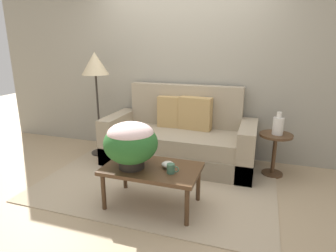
{
  "coord_description": "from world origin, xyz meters",
  "views": [
    {
      "loc": [
        1.12,
        -2.98,
        1.62
      ],
      "look_at": [
        0.11,
        0.04,
        0.71
      ],
      "focal_mm": 30.47,
      "sensor_mm": 36.0,
      "label": 1
    }
  ],
  "objects_px": {
    "potted_plant": "(131,142)",
    "floor_lamp": "(95,69)",
    "snack_bowl": "(168,164)",
    "coffee_table": "(152,171)",
    "coffee_mug": "(171,169)",
    "table_vase": "(278,125)",
    "couch": "(180,140)",
    "side_table": "(275,147)"
  },
  "relations": [
    {
      "from": "potted_plant",
      "to": "table_vase",
      "type": "relative_size",
      "value": 1.88
    },
    {
      "from": "floor_lamp",
      "to": "snack_bowl",
      "type": "height_order",
      "value": "floor_lamp"
    },
    {
      "from": "floor_lamp",
      "to": "potted_plant",
      "type": "distance_m",
      "value": 1.72
    },
    {
      "from": "couch",
      "to": "potted_plant",
      "type": "distance_m",
      "value": 1.33
    },
    {
      "from": "couch",
      "to": "table_vase",
      "type": "relative_size",
      "value": 7.21
    },
    {
      "from": "coffee_mug",
      "to": "couch",
      "type": "bearing_deg",
      "value": 102.45
    },
    {
      "from": "coffee_table",
      "to": "table_vase",
      "type": "height_order",
      "value": "table_vase"
    },
    {
      "from": "potted_plant",
      "to": "coffee_mug",
      "type": "relative_size",
      "value": 4.4
    },
    {
      "from": "potted_plant",
      "to": "coffee_mug",
      "type": "bearing_deg",
      "value": 0.12
    },
    {
      "from": "floor_lamp",
      "to": "snack_bowl",
      "type": "relative_size",
      "value": 12.18
    },
    {
      "from": "floor_lamp",
      "to": "side_table",
      "type": "bearing_deg",
      "value": 1.34
    },
    {
      "from": "couch",
      "to": "table_vase",
      "type": "height_order",
      "value": "couch"
    },
    {
      "from": "side_table",
      "to": "table_vase",
      "type": "height_order",
      "value": "table_vase"
    },
    {
      "from": "floor_lamp",
      "to": "coffee_mug",
      "type": "bearing_deg",
      "value": -38.04
    },
    {
      "from": "side_table",
      "to": "table_vase",
      "type": "relative_size",
      "value": 1.93
    },
    {
      "from": "snack_bowl",
      "to": "coffee_table",
      "type": "bearing_deg",
      "value": -167.7
    },
    {
      "from": "couch",
      "to": "coffee_table",
      "type": "distance_m",
      "value": 1.19
    },
    {
      "from": "snack_bowl",
      "to": "table_vase",
      "type": "height_order",
      "value": "table_vase"
    },
    {
      "from": "coffee_mug",
      "to": "table_vase",
      "type": "xyz_separation_m",
      "value": [
        0.99,
        1.24,
        0.19
      ]
    },
    {
      "from": "couch",
      "to": "snack_bowl",
      "type": "relative_size",
      "value": 16.4
    },
    {
      "from": "side_table",
      "to": "floor_lamp",
      "type": "distance_m",
      "value": 2.66
    },
    {
      "from": "coffee_table",
      "to": "side_table",
      "type": "height_order",
      "value": "side_table"
    },
    {
      "from": "potted_plant",
      "to": "floor_lamp",
      "type": "bearing_deg",
      "value": 132.83
    },
    {
      "from": "coffee_table",
      "to": "potted_plant",
      "type": "xyz_separation_m",
      "value": [
        -0.19,
        -0.08,
        0.32
      ]
    },
    {
      "from": "snack_bowl",
      "to": "floor_lamp",
      "type": "bearing_deg",
      "value": 143.3
    },
    {
      "from": "side_table",
      "to": "snack_bowl",
      "type": "height_order",
      "value": "side_table"
    },
    {
      "from": "coffee_table",
      "to": "couch",
      "type": "bearing_deg",
      "value": 92.45
    },
    {
      "from": "snack_bowl",
      "to": "table_vase",
      "type": "distance_m",
      "value": 1.56
    },
    {
      "from": "couch",
      "to": "coffee_table",
      "type": "height_order",
      "value": "couch"
    },
    {
      "from": "side_table",
      "to": "snack_bowl",
      "type": "bearing_deg",
      "value": -132.56
    },
    {
      "from": "coffee_mug",
      "to": "snack_bowl",
      "type": "distance_m",
      "value": 0.13
    },
    {
      "from": "couch",
      "to": "snack_bowl",
      "type": "height_order",
      "value": "couch"
    },
    {
      "from": "side_table",
      "to": "potted_plant",
      "type": "bearing_deg",
      "value": -138.1
    },
    {
      "from": "couch",
      "to": "side_table",
      "type": "xyz_separation_m",
      "value": [
        1.26,
        -0.02,
        0.05
      ]
    },
    {
      "from": "floor_lamp",
      "to": "table_vase",
      "type": "relative_size",
      "value": 5.36
    },
    {
      "from": "couch",
      "to": "potted_plant",
      "type": "bearing_deg",
      "value": -96.19
    },
    {
      "from": "coffee_table",
      "to": "coffee_mug",
      "type": "distance_m",
      "value": 0.26
    },
    {
      "from": "couch",
      "to": "coffee_table",
      "type": "xyz_separation_m",
      "value": [
        0.05,
        -1.19,
        0.05
      ]
    },
    {
      "from": "table_vase",
      "to": "coffee_mug",
      "type": "bearing_deg",
      "value": -128.57
    },
    {
      "from": "potted_plant",
      "to": "coffee_mug",
      "type": "xyz_separation_m",
      "value": [
        0.42,
        0.0,
        -0.23
      ]
    },
    {
      "from": "floor_lamp",
      "to": "table_vase",
      "type": "height_order",
      "value": "floor_lamp"
    },
    {
      "from": "floor_lamp",
      "to": "potted_plant",
      "type": "relative_size",
      "value": 2.85
    }
  ]
}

